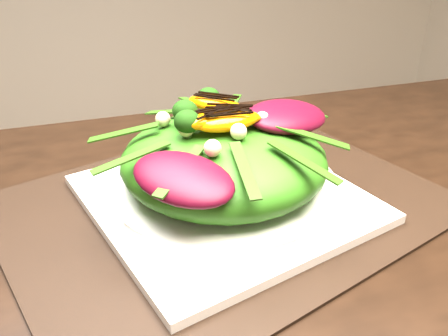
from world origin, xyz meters
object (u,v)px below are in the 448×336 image
object	(u,v)px
placemat	(224,204)
lettuce_mound	(224,159)
plate_base	(224,198)
salad_bowl	(224,187)
orange_segment	(209,116)

from	to	relation	value
placemat	lettuce_mound	bearing A→B (deg)	-135.00
plate_base	lettuce_mound	xyz separation A→B (m)	(-0.00, 0.00, 0.05)
placemat	salad_bowl	size ratio (longest dim) A/B	1.86
plate_base	orange_segment	world-z (taller)	orange_segment
plate_base	salad_bowl	size ratio (longest dim) A/B	1.10
plate_base	orange_segment	size ratio (longest dim) A/B	4.13
placemat	orange_segment	bearing A→B (deg)	127.64
lettuce_mound	orange_segment	size ratio (longest dim) A/B	3.32
placemat	plate_base	size ratio (longest dim) A/B	1.68
salad_bowl	lettuce_mound	world-z (taller)	lettuce_mound
placemat	plate_base	bearing A→B (deg)	-90.00
plate_base	lettuce_mound	bearing A→B (deg)	135.00
placemat	salad_bowl	bearing A→B (deg)	-135.00
plate_base	lettuce_mound	size ratio (longest dim) A/B	1.24
lettuce_mound	orange_segment	distance (m)	0.05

